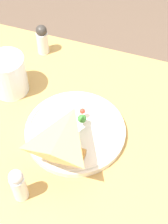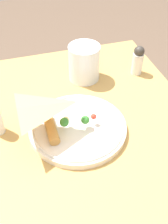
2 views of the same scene
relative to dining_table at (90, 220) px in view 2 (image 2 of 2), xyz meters
The scene contains 4 objects.
dining_table is the anchor object (origin of this frame).
plate_pizza 0.22m from the dining_table, ahead, with size 0.23×0.23×0.05m.
milk_glass 0.42m from the dining_table, 14.71° to the right, with size 0.09×0.09×0.10m.
pepper_shaker 0.46m from the dining_table, 36.20° to the right, with size 0.03×0.03×0.09m.
Camera 2 is at (-0.28, 0.10, 1.22)m, focal length 45.00 mm.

